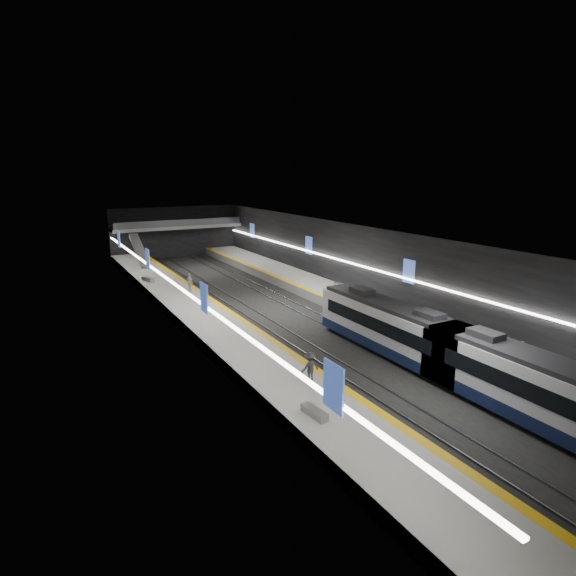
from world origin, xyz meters
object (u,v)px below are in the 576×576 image
escalator (140,251)px  bench_right_near (377,299)px  passenger_right_b (566,373)px  bench_left_far (148,279)px  train (453,352)px  passenger_left_a (189,283)px  passenger_left_b (310,367)px  passenger_right_a (521,354)px  bench_right_far (341,286)px  bench_left_near (314,412)px

escalator → bench_right_near: 34.94m
passenger_right_b → bench_left_far: bearing=69.1°
train → passenger_left_a: (-8.66, 28.42, -0.24)m
passenger_right_b → passenger_left_b: 15.44m
escalator → bench_left_far: escalator is taller
train → passenger_right_a: size_ratio=15.46×
escalator → passenger_left_a: 18.12m
passenger_left_a → bench_right_near: bearing=32.2°
bench_right_near → passenger_left_a: passenger_left_a is taller
passenger_left_b → bench_right_far: bearing=-130.9°
escalator → bench_left_far: 11.40m
escalator → train: bearing=-77.9°
escalator → passenger_left_a: escalator is taller
escalator → passenger_left_a: size_ratio=4.17×
bench_left_far → bench_right_near: bench_left_far is taller
bench_right_near → passenger_right_b: size_ratio=1.25×
escalator → bench_left_far: (-1.51, -11.17, -1.66)m
bench_right_far → passenger_left_a: bearing=148.3°
bench_right_near → bench_left_far: bearing=148.3°
escalator → passenger_left_b: bearing=-88.8°
escalator → bench_left_near: (-1.11, -47.36, -1.68)m
passenger_left_a → bench_right_far: bearing=49.1°
bench_right_near → passenger_right_a: size_ratio=1.09×
bench_left_near → bench_left_far: (-0.41, 36.19, 0.02)m
train → passenger_right_a: 4.70m
bench_left_far → bench_right_near: bearing=-66.8°
bench_left_near → passenger_right_b: (15.33, -4.03, 0.54)m
escalator → bench_right_near: escalator is taller
bench_left_far → bench_right_far: bench_left_far is taller
escalator → bench_right_near: (16.40, -30.81, -1.67)m
bench_left_near → passenger_left_a: passenger_left_a is taller
escalator → passenger_right_b: 53.33m
escalator → passenger_left_b: (0.88, -43.63, -0.94)m
bench_left_far → passenger_left_b: 32.55m
bench_left_far → passenger_left_a: (2.85, -6.87, 0.72)m
bench_left_near → passenger_left_b: passenger_left_b is taller
passenger_right_a → passenger_left_a: passenger_left_a is taller
passenger_left_b → passenger_right_a: bearing=159.5°
train → bench_left_near: train is taller
passenger_right_b → passenger_right_a: bearing=45.7°
train → escalator: bearing=102.1°
bench_left_near → passenger_right_a: (15.44, -0.89, 0.66)m
train → passenger_right_b: 6.50m
bench_right_far → bench_left_far: bearing=134.9°
passenger_right_a → passenger_left_a: size_ratio=0.92×
bench_right_far → passenger_right_a: 23.76m
bench_left_far → passenger_left_b: bearing=-105.0°
train → bench_right_near: 16.94m
passenger_right_a → passenger_right_b: (-0.11, -3.14, -0.11)m
bench_right_near → passenger_left_a: bearing=155.7°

